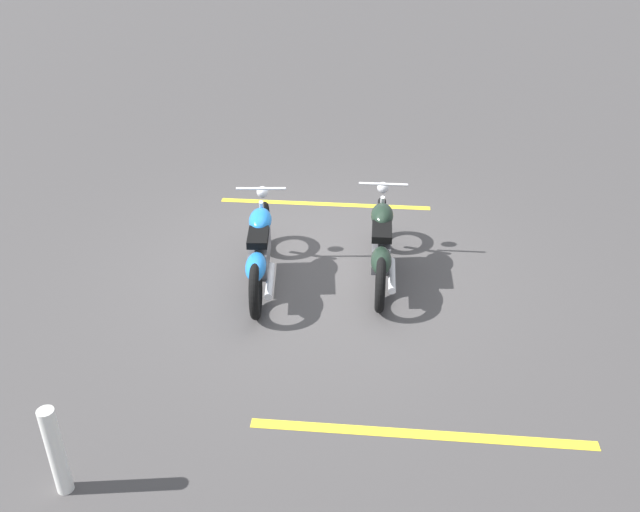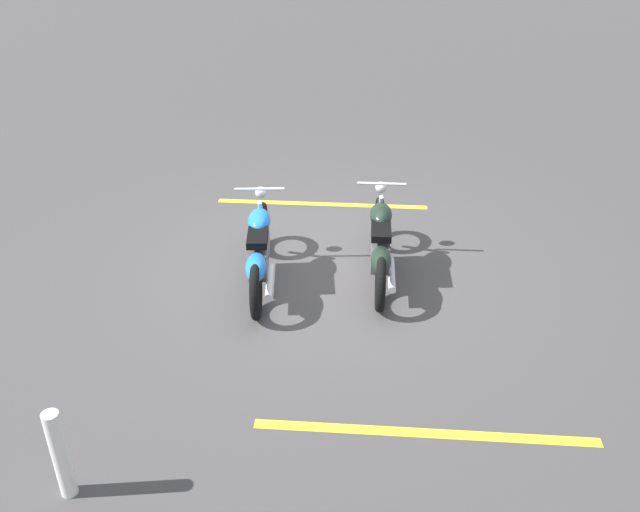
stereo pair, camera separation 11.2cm
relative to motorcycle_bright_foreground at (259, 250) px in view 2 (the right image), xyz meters
The scene contains 6 objects.
ground_plane 0.95m from the motorcycle_bright_foreground, 116.87° to the left, with size 60.00×60.00×0.00m, color #474444.
motorcycle_bright_foreground is the anchor object (origin of this frame).
motorcycle_dark_foreground 1.50m from the motorcycle_bright_foreground, 96.30° to the left, with size 2.23×0.62×1.04m.
bollard_post 3.56m from the motorcycle_bright_foreground, 22.32° to the right, with size 0.14×0.14×0.89m, color white.
parking_stripe_near 2.39m from the motorcycle_bright_foreground, 161.00° to the left, with size 3.20×0.12×0.01m, color yellow.
parking_stripe_mid 3.15m from the motorcycle_bright_foreground, 33.64° to the left, with size 3.20×0.12×0.01m, color yellow.
Camera 2 is at (7.64, 0.02, 4.65)m, focal length 38.68 mm.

